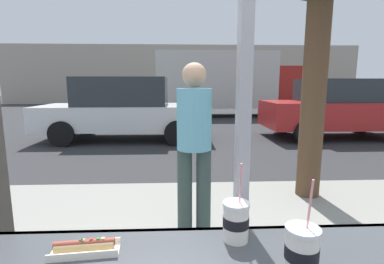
% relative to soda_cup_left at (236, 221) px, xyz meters
% --- Properties ---
extents(ground_plane, '(60.00, 60.00, 0.00)m').
position_rel_soda_cup_left_xyz_m(ground_plane, '(0.05, 8.06, -1.03)').
color(ground_plane, '#2D2D30').
extents(sidewalk_strip, '(16.00, 2.80, 0.10)m').
position_rel_soda_cup_left_xyz_m(sidewalk_strip, '(0.05, 1.66, -0.98)').
color(sidewalk_strip, gray).
rests_on(sidewalk_strip, ground).
extents(window_wall, '(2.83, 0.20, 2.90)m').
position_rel_soda_cup_left_xyz_m(window_wall, '(0.05, 0.14, 0.76)').
color(window_wall, '#423D38').
rests_on(window_wall, ground).
extents(building_facade_far, '(28.00, 1.20, 4.56)m').
position_rel_soda_cup_left_xyz_m(building_facade_far, '(0.05, 22.60, 1.25)').
color(building_facade_far, '#A89E8E').
rests_on(building_facade_far, ground).
extents(soda_cup_left, '(0.10, 0.10, 0.31)m').
position_rel_soda_cup_left_xyz_m(soda_cup_left, '(0.00, 0.00, 0.00)').
color(soda_cup_left, silver).
rests_on(soda_cup_left, window_counter).
extents(soda_cup_right, '(0.11, 0.11, 0.32)m').
position_rel_soda_cup_left_xyz_m(soda_cup_right, '(0.16, -0.22, 0.01)').
color(soda_cup_right, white).
rests_on(soda_cup_right, window_counter).
extents(hotdog_tray_near, '(0.24, 0.11, 0.05)m').
position_rel_soda_cup_left_xyz_m(hotdog_tray_near, '(-0.55, -0.06, -0.06)').
color(hotdog_tray_near, silver).
rests_on(hotdog_tray_near, window_counter).
extents(parked_car_white, '(4.61, 2.00, 1.73)m').
position_rel_soda_cup_left_xyz_m(parked_car_white, '(-1.73, 7.06, -0.16)').
color(parked_car_white, silver).
rests_on(parked_car_white, ground).
extents(parked_car_red, '(4.18, 1.97, 1.68)m').
position_rel_soda_cup_left_xyz_m(parked_car_red, '(4.37, 7.06, -0.17)').
color(parked_car_red, red).
rests_on(parked_car_red, ground).
extents(box_truck, '(7.24, 2.44, 3.00)m').
position_rel_soda_cup_left_xyz_m(box_truck, '(2.22, 12.95, 0.61)').
color(box_truck, beige).
rests_on(box_truck, ground).
extents(pedestrian, '(0.32, 0.32, 1.63)m').
position_rel_soda_cup_left_xyz_m(pedestrian, '(-0.08, 1.60, 0.01)').
color(pedestrian, '#354743').
rests_on(pedestrian, sidewalk_strip).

